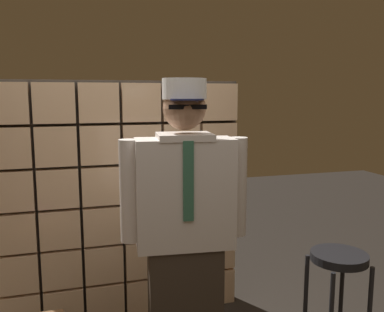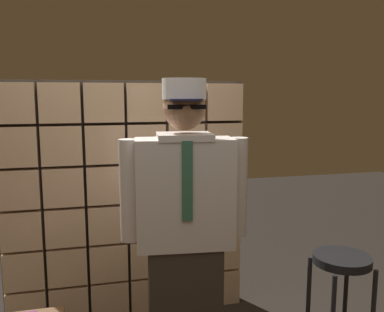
# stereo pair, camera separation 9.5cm
# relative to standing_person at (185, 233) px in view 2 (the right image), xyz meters

# --- Properties ---
(glass_block_wall) EXTENTS (1.83, 0.10, 1.83)m
(glass_block_wall) POSITION_rel_standing_person_xyz_m (-0.24, 0.88, -0.04)
(glass_block_wall) COLOR #E0B78C
(glass_block_wall) RESTS_ON ground
(standing_person) EXTENTS (0.72, 0.33, 1.79)m
(standing_person) POSITION_rel_standing_person_xyz_m (0.00, 0.00, 0.00)
(standing_person) COLOR #382D23
(standing_person) RESTS_ON ground
(bar_stool) EXTENTS (0.34, 0.34, 0.76)m
(bar_stool) POSITION_rel_standing_person_xyz_m (0.93, -0.12, -0.37)
(bar_stool) COLOR black
(bar_stool) RESTS_ON ground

